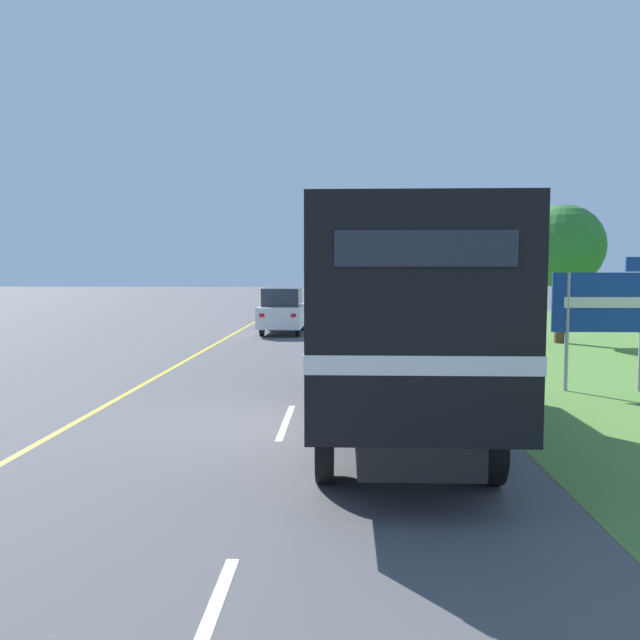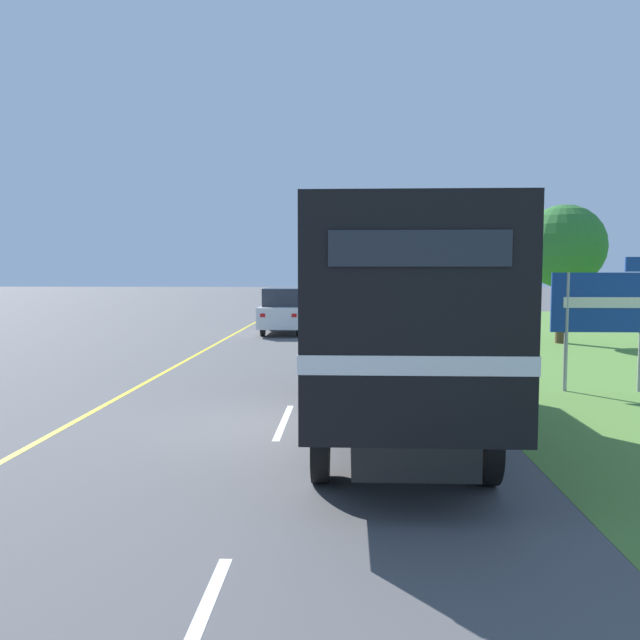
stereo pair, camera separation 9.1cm
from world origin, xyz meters
name	(u,v)px [view 1 (the left image)]	position (x,y,z in m)	size (l,w,h in m)	color
ground_plane	(285,425)	(0.00, 0.00, 0.00)	(200.00, 200.00, 0.00)	#515154
edge_line_yellow	(189,359)	(-3.70, 8.15, 0.00)	(0.12, 47.42, 0.01)	yellow
centre_dash_near	(286,421)	(0.00, 0.25, 0.00)	(0.12, 2.60, 0.01)	white
centre_dash_mid_a	(308,366)	(0.00, 6.85, 0.00)	(0.12, 2.60, 0.01)	white
centre_dash_mid_b	(318,340)	(0.00, 13.45, 0.00)	(0.12, 2.60, 0.01)	white
centre_dash_far	(323,326)	(0.00, 20.05, 0.00)	(0.12, 2.60, 0.01)	white
centre_dash_farthest	(327,316)	(0.00, 26.65, 0.00)	(0.12, 2.60, 0.01)	white
horse_trailer_truck	(392,314)	(1.82, -0.27, 1.95)	(2.42, 8.75, 3.46)	black
lead_car_white	(283,311)	(-1.62, 16.19, 0.98)	(1.80, 4.36, 1.95)	black
highway_sign	(607,305)	(6.81, 3.36, 1.91)	(2.32, 0.09, 2.97)	#9E9EA3
roadside_tree_mid	(563,247)	(9.08, 12.87, 3.55)	(3.06, 3.06, 5.11)	#4C3823
delineator_post	(508,382)	(4.22, 1.58, 0.51)	(0.08, 0.08, 0.95)	white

